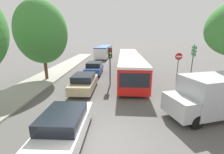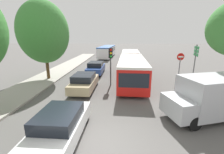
{
  "view_description": "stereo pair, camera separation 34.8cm",
  "coord_description": "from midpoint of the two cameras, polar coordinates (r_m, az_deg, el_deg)",
  "views": [
    {
      "loc": [
        0.42,
        -5.28,
        4.31
      ],
      "look_at": [
        0.2,
        6.35,
        1.2
      ],
      "focal_mm": 24.0,
      "sensor_mm": 36.0,
      "label": 1
    },
    {
      "loc": [
        0.76,
        -5.27,
        4.31
      ],
      "look_at": [
        0.2,
        6.35,
        1.2
      ],
      "focal_mm": 24.0,
      "sensor_mm": 36.0,
      "label": 2
    }
  ],
  "objects": [
    {
      "name": "ground_plane",
      "position": [
        6.84,
        -4.53,
        -24.14
      ],
      "size": [
        200.0,
        200.0,
        0.0
      ],
      "primitive_type": "plane",
      "color": "#565451"
    },
    {
      "name": "kerb_strip_left",
      "position": [
        21.19,
        -20.06,
        2.5
      ],
      "size": [
        3.2,
        38.07,
        0.14
      ],
      "primitive_type": "cube",
      "color": "#9E998E",
      "rests_on": "ground"
    },
    {
      "name": "articulated_bus",
      "position": [
        17.98,
        6.11,
        5.41
      ],
      "size": [
        3.17,
        15.9,
        2.35
      ],
      "rotation": [
        0.0,
        0.0,
        -1.62
      ],
      "color": "red",
      "rests_on": "ground"
    },
    {
      "name": "city_bus_rear",
      "position": [
        33.57,
        -3.29,
        9.94
      ],
      "size": [
        3.29,
        11.29,
        2.4
      ],
      "rotation": [
        0.0,
        0.0,
        1.5
      ],
      "color": "silver",
      "rests_on": "ground"
    },
    {
      "name": "queued_car_white",
      "position": [
        6.94,
        -19.1,
        -17.22
      ],
      "size": [
        1.79,
        4.04,
        1.39
      ],
      "rotation": [
        0.0,
        0.0,
        1.55
      ],
      "color": "white",
      "rests_on": "ground"
    },
    {
      "name": "queued_car_tan",
      "position": [
        12.53,
        -11.37,
        -2.01
      ],
      "size": [
        1.82,
        4.11,
        1.41
      ],
      "rotation": [
        0.0,
        0.0,
        1.55
      ],
      "color": "tan",
      "rests_on": "ground"
    },
    {
      "name": "queued_car_blue",
      "position": [
        18.17,
        -7.27,
        3.48
      ],
      "size": [
        1.86,
        4.19,
        1.44
      ],
      "rotation": [
        0.0,
        0.0,
        1.55
      ],
      "color": "#284799",
      "rests_on": "ground"
    },
    {
      "name": "white_van",
      "position": [
        9.93,
        33.77,
        -5.67
      ],
      "size": [
        5.34,
        3.23,
        2.31
      ],
      "rotation": [
        0.0,
        0.0,
        3.42
      ],
      "color": "#B7BABF",
      "rests_on": "ground"
    },
    {
      "name": "traffic_light",
      "position": [
        13.36,
        -1.5,
        7.17
      ],
      "size": [
        0.37,
        0.39,
        3.4
      ],
      "rotation": [
        0.0,
        0.0,
        -1.32
      ],
      "color": "#56595E",
      "rests_on": "ground"
    },
    {
      "name": "no_entry_sign",
      "position": [
        16.2,
        23.33,
        5.1
      ],
      "size": [
        0.7,
        0.08,
        2.82
      ],
      "rotation": [
        0.0,
        0.0,
        -1.57
      ],
      "color": "#56595E",
      "rests_on": "ground"
    },
    {
      "name": "direction_sign_post",
      "position": [
        17.41,
        28.07,
        7.48
      ],
      "size": [
        0.33,
        1.38,
        3.6
      ],
      "rotation": [
        0.0,
        0.0,
        2.94
      ],
      "color": "#56595E",
      "rests_on": "ground"
    },
    {
      "name": "tree_left_mid",
      "position": [
        16.46,
        -25.78,
        15.07
      ],
      "size": [
        4.8,
        4.8,
        7.73
      ],
      "color": "#51381E",
      "rests_on": "ground"
    }
  ]
}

